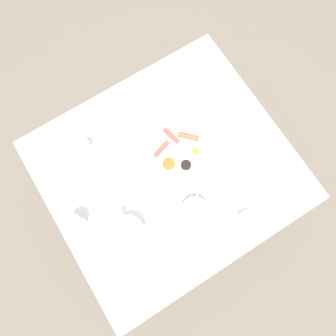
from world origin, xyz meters
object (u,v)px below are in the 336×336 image
object	(u,v)px
breakfast_plate	(179,151)
teapot_far	(195,212)
teapot_near	(129,230)
knife_by_plate	(168,91)
fork_by_plate	(121,114)
teacup_with_saucer_left	(245,221)
water_glass_tall	(75,224)
creamer_jug	(84,144)
napkin_folded	(91,180)
fork_spare	(201,62)
spoon_for_tea	(237,115)

from	to	relation	value
breakfast_plate	teapot_far	distance (m)	0.30
teapot_near	knife_by_plate	bearing A→B (deg)	141.21
teapot_far	fork_by_plate	size ratio (longest dim) A/B	1.09
teacup_with_saucer_left	knife_by_plate	size ratio (longest dim) A/B	0.86
breakfast_plate	water_glass_tall	size ratio (longest dim) A/B	2.54
water_glass_tall	fork_by_plate	xyz separation A→B (m)	(0.36, -0.43, -0.06)
breakfast_plate	knife_by_plate	world-z (taller)	breakfast_plate
creamer_jug	napkin_folded	size ratio (longest dim) A/B	0.49
water_glass_tall	fork_spare	world-z (taller)	water_glass_tall
fork_by_plate	fork_spare	world-z (taller)	same
fork_by_plate	napkin_folded	bearing A→B (deg)	126.51
creamer_jug	breakfast_plate	bearing A→B (deg)	-125.04
teapot_near	teacup_with_saucer_left	world-z (taller)	teapot_near
water_glass_tall	knife_by_plate	xyz separation A→B (m)	(0.35, -0.69, -0.06)
water_glass_tall	fork_by_plate	distance (m)	0.57
water_glass_tall	creamer_jug	size ratio (longest dim) A/B	1.49
spoon_for_tea	fork_spare	distance (m)	0.34
creamer_jug	teapot_far	bearing A→B (deg)	-153.68
fork_by_plate	spoon_for_tea	xyz separation A→B (m)	(-0.31, -0.48, 0.00)
napkin_folded	spoon_for_tea	distance (m)	0.77
fork_by_plate	knife_by_plate	bearing A→B (deg)	-93.50
breakfast_plate	water_glass_tall	xyz separation A→B (m)	(-0.05, 0.57, 0.05)
teacup_with_saucer_left	creamer_jug	size ratio (longest dim) A/B	1.66
breakfast_plate	fork_spare	size ratio (longest dim) A/B	1.69
spoon_for_tea	fork_spare	xyz separation A→B (m)	(0.34, -0.01, 0.00)
fork_by_plate	spoon_for_tea	distance (m)	0.57
teapot_far	knife_by_plate	size ratio (longest dim) A/B	1.05
creamer_jug	spoon_for_tea	distance (m)	0.75
teacup_with_saucer_left	creamer_jug	world-z (taller)	same
napkin_folded	teacup_with_saucer_left	bearing A→B (deg)	-137.36
breakfast_plate	spoon_for_tea	size ratio (longest dim) A/B	1.88
napkin_folded	knife_by_plate	bearing A→B (deg)	-70.41
spoon_for_tea	knife_by_plate	bearing A→B (deg)	36.76
teapot_near	fork_by_plate	bearing A→B (deg)	161.28
fork_spare	fork_by_plate	bearing A→B (deg)	93.77
teapot_near	teapot_far	size ratio (longest dim) A/B	1.24
knife_by_plate	fork_spare	world-z (taller)	same
creamer_jug	water_glass_tall	bearing A→B (deg)	146.96
teapot_far	napkin_folded	bearing A→B (deg)	-99.55
creamer_jug	fork_by_plate	world-z (taller)	creamer_jug
teacup_with_saucer_left	creamer_jug	distance (m)	0.83
napkin_folded	fork_spare	world-z (taller)	napkin_folded
water_glass_tall	napkin_folded	world-z (taller)	water_glass_tall
teapot_near	fork_spare	bearing A→B (deg)	133.43
teapot_far	spoon_for_tea	size ratio (longest dim) A/B	1.00
fork_by_plate	knife_by_plate	size ratio (longest dim) A/B	0.96
teapot_far	water_glass_tall	xyz separation A→B (m)	(0.23, 0.47, 0.01)
water_glass_tall	fork_by_plate	size ratio (longest dim) A/B	0.81
spoon_for_tea	fork_spare	size ratio (longest dim) A/B	0.90
spoon_for_tea	water_glass_tall	bearing A→B (deg)	93.51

